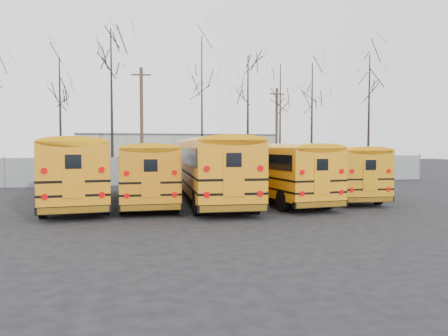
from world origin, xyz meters
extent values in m
plane|color=black|center=(0.00, 0.00, 0.00)|extent=(120.00, 120.00, 0.00)
cube|color=gray|center=(0.00, 12.00, 1.00)|extent=(40.00, 0.04, 2.00)
cube|color=#ADAEA8|center=(2.00, 32.00, 2.00)|extent=(22.00, 8.00, 4.00)
cylinder|color=black|center=(-7.41, -1.62, 0.52)|extent=(0.38, 1.07, 1.05)
cylinder|color=black|center=(-5.05, -1.42, 0.52)|extent=(0.38, 1.07, 1.05)
cylinder|color=black|center=(-8.12, 7.14, 0.52)|extent=(0.38, 1.07, 1.05)
cylinder|color=black|center=(-5.77, 7.34, 0.52)|extent=(0.38, 1.07, 1.05)
cube|color=orange|center=(-6.51, 1.87, 1.75)|extent=(3.39, 9.91, 2.46)
cube|color=orange|center=(-6.97, 7.61, 1.05)|extent=(2.49, 1.96, 1.05)
cube|color=black|center=(-6.49, 1.66, 2.30)|extent=(3.35, 8.87, 0.73)
cube|color=black|center=(-6.58, 2.76, 0.99)|extent=(3.57, 11.71, 0.09)
cube|color=black|center=(-6.58, 2.76, 1.52)|extent=(3.57, 11.71, 0.09)
cube|color=black|center=(-6.12, -2.88, 0.47)|extent=(2.69, 0.45, 0.29)
cube|color=black|center=(-7.04, 8.44, 0.47)|extent=(2.52, 0.41, 0.27)
cube|color=orange|center=(-6.11, -2.99, 1.73)|extent=(0.79, 0.11, 1.62)
cylinder|color=#B20505|center=(-7.10, -3.08, 0.99)|extent=(0.23, 0.06, 0.23)
cylinder|color=#B20505|center=(-5.12, -2.92, 0.99)|extent=(0.23, 0.06, 0.23)
cylinder|color=#B20505|center=(-7.10, -3.08, 1.94)|extent=(0.23, 0.06, 0.23)
cylinder|color=#B20505|center=(-5.12, -2.92, 1.94)|extent=(0.23, 0.06, 0.23)
cylinder|color=black|center=(-4.36, -1.35, 0.48)|extent=(0.29, 0.97, 0.96)
cylinder|color=black|center=(-2.19, -1.40, 0.48)|extent=(0.29, 0.97, 0.96)
cylinder|color=black|center=(-4.19, 6.73, 0.48)|extent=(0.29, 0.97, 0.96)
cylinder|color=black|center=(-2.01, 6.68, 0.48)|extent=(0.29, 0.97, 0.96)
cube|color=orange|center=(-3.21, 1.75, 1.61)|extent=(2.60, 9.00, 2.26)
cube|color=orange|center=(-3.09, 7.04, 0.96)|extent=(2.20, 1.68, 0.96)
cube|color=black|center=(-3.21, 1.56, 2.12)|extent=(2.62, 8.04, 0.67)
cube|color=black|center=(-3.19, 2.57, 0.91)|extent=(2.66, 10.66, 0.09)
cube|color=black|center=(-3.19, 2.57, 1.40)|extent=(2.66, 10.66, 0.09)
cube|color=black|center=(-3.30, -2.63, 0.43)|extent=(2.47, 0.27, 0.27)
cube|color=black|center=(-3.07, 7.81, 0.43)|extent=(2.31, 0.24, 0.25)
cube|color=orange|center=(-3.30, -2.73, 1.59)|extent=(0.72, 0.05, 1.49)
cylinder|color=#B20505|center=(-4.22, -2.72, 0.91)|extent=(0.21, 0.04, 0.21)
cylinder|color=#B20505|center=(-2.39, -2.76, 0.91)|extent=(0.21, 0.04, 0.21)
cylinder|color=#B20505|center=(-4.22, -2.72, 1.78)|extent=(0.21, 0.04, 0.21)
cylinder|color=#B20505|center=(-2.39, -2.76, 1.78)|extent=(0.21, 0.04, 0.21)
cylinder|color=black|center=(-1.44, -2.44, 0.54)|extent=(0.36, 1.09, 1.07)
cylinder|color=black|center=(0.97, -2.58, 0.54)|extent=(0.36, 1.09, 1.07)
cylinder|color=black|center=(-0.93, 6.54, 0.54)|extent=(0.36, 1.09, 1.07)
cylinder|color=black|center=(1.48, 6.40, 0.54)|extent=(0.36, 1.09, 1.07)
cube|color=orange|center=(-0.04, 0.96, 1.79)|extent=(3.24, 10.09, 2.52)
cube|color=orange|center=(0.30, 6.84, 1.07)|extent=(2.51, 1.95, 1.07)
cube|color=black|center=(-0.05, 0.75, 2.36)|extent=(3.22, 9.03, 0.75)
cube|color=black|center=(0.01, 1.87, 1.02)|extent=(3.38, 11.93, 0.10)
cube|color=black|center=(0.01, 1.87, 1.55)|extent=(3.38, 11.93, 0.10)
cube|color=black|center=(-0.32, -3.90, 0.48)|extent=(2.75, 0.39, 0.30)
cube|color=black|center=(0.35, 7.70, 0.48)|extent=(2.58, 0.36, 0.28)
cube|color=orange|center=(-0.32, -4.02, 1.77)|extent=(0.80, 0.09, 1.66)
cylinder|color=#B20505|center=(-1.34, -3.97, 1.02)|extent=(0.24, 0.06, 0.24)
cylinder|color=#B20505|center=(0.69, -4.09, 1.02)|extent=(0.24, 0.06, 0.24)
cylinder|color=#B20505|center=(-1.34, -3.97, 1.98)|extent=(0.24, 0.06, 0.24)
cylinder|color=#B20505|center=(0.69, -4.09, 1.98)|extent=(0.24, 0.06, 0.24)
cylinder|color=black|center=(2.34, -2.21, 0.48)|extent=(0.35, 0.98, 0.96)
cylinder|color=black|center=(4.50, -2.02, 0.48)|extent=(0.35, 0.98, 0.96)
cylinder|color=black|center=(1.65, 5.82, 0.48)|extent=(0.35, 0.98, 0.96)
cylinder|color=black|center=(3.81, 6.01, 0.48)|extent=(0.35, 0.98, 0.96)
cube|color=orange|center=(3.15, 0.99, 1.61)|extent=(3.15, 9.09, 2.25)
cube|color=orange|center=(2.70, 6.25, 0.96)|extent=(2.29, 1.81, 0.96)
cube|color=black|center=(3.17, 0.80, 2.11)|extent=(3.11, 8.14, 0.67)
cube|color=black|center=(3.08, 1.80, 0.91)|extent=(3.32, 10.74, 0.09)
cube|color=black|center=(3.08, 1.80, 1.39)|extent=(3.32, 10.74, 0.09)
cube|color=black|center=(3.52, -3.36, 0.43)|extent=(2.46, 0.42, 0.27)
cube|color=black|center=(2.64, 7.01, 0.43)|extent=(2.31, 0.39, 0.25)
cube|color=orange|center=(3.53, -3.46, 1.58)|extent=(0.72, 0.10, 1.49)
cylinder|color=#B20505|center=(2.62, -3.55, 0.91)|extent=(0.21, 0.06, 0.21)
cylinder|color=#B20505|center=(4.44, -3.39, 0.91)|extent=(0.21, 0.06, 0.21)
cylinder|color=#B20505|center=(2.62, -3.55, 1.77)|extent=(0.21, 0.06, 0.21)
cylinder|color=#B20505|center=(4.44, -3.39, 1.77)|extent=(0.21, 0.06, 0.21)
cylinder|color=black|center=(5.49, -0.99, 0.46)|extent=(0.33, 0.93, 0.92)
cylinder|color=black|center=(7.55, -1.17, 0.46)|extent=(0.33, 0.93, 0.92)
cylinder|color=black|center=(6.15, 6.68, 0.46)|extent=(0.33, 0.93, 0.92)
cylinder|color=black|center=(8.21, 6.50, 0.46)|extent=(0.33, 0.93, 0.92)
cube|color=orange|center=(6.78, 1.89, 1.53)|extent=(3.01, 8.69, 2.15)
cube|color=orange|center=(7.21, 6.91, 0.92)|extent=(2.19, 1.73, 0.92)
cube|color=black|center=(6.76, 1.70, 2.02)|extent=(2.97, 7.78, 0.64)
cube|color=black|center=(6.84, 2.66, 0.87)|extent=(3.18, 10.26, 0.08)
cube|color=black|center=(6.84, 2.66, 1.33)|extent=(3.18, 10.26, 0.08)
cube|color=black|center=(6.42, -2.27, 0.41)|extent=(2.35, 0.40, 0.26)
cube|color=black|center=(7.27, 7.64, 0.41)|extent=(2.21, 0.37, 0.24)
cube|color=orange|center=(6.41, -2.37, 1.51)|extent=(0.69, 0.10, 1.42)
cylinder|color=#B20505|center=(5.54, -2.30, 0.87)|extent=(0.20, 0.05, 0.20)
cylinder|color=#B20505|center=(7.28, -2.45, 0.87)|extent=(0.20, 0.05, 0.20)
cylinder|color=#B20505|center=(5.54, -2.30, 1.70)|extent=(0.20, 0.05, 0.20)
cylinder|color=#B20505|center=(7.28, -2.45, 1.70)|extent=(0.20, 0.05, 0.20)
cylinder|color=#483428|center=(-2.59, 19.09, 4.80)|extent=(0.30, 0.30, 9.59)
cube|color=#483428|center=(-2.59, 19.09, 8.95)|extent=(1.71, 0.34, 0.13)
cylinder|color=#433426|center=(9.92, 19.21, 4.10)|extent=(0.26, 0.26, 8.20)
cube|color=#433426|center=(9.92, 19.21, 7.65)|extent=(1.46, 0.21, 0.11)
cone|color=black|center=(-9.13, 17.80, 4.96)|extent=(0.26, 0.26, 9.92)
cone|color=black|center=(-5.03, 14.54, 5.80)|extent=(0.26, 0.26, 11.61)
cone|color=black|center=(1.89, 14.41, 5.71)|extent=(0.26, 0.26, 11.41)
cone|color=black|center=(6.32, 16.58, 5.28)|extent=(0.26, 0.26, 10.55)
cone|color=black|center=(9.51, 17.22, 5.01)|extent=(0.26, 0.26, 10.02)
cone|color=black|center=(12.84, 17.78, 5.21)|extent=(0.26, 0.26, 10.42)
cone|color=black|center=(18.23, 17.00, 5.62)|extent=(0.26, 0.26, 11.25)
camera|label=1|loc=(-4.43, -19.72, 2.85)|focal=35.00mm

